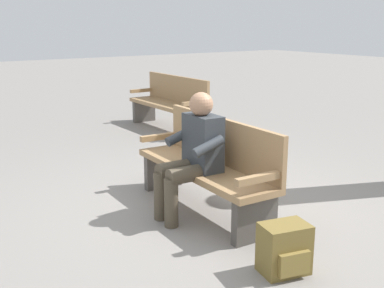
{
  "coord_description": "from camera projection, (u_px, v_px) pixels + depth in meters",
  "views": [
    {
      "loc": [
        -3.6,
        2.58,
        1.8
      ],
      "look_at": [
        -0.04,
        0.15,
        0.7
      ],
      "focal_mm": 45.19,
      "sensor_mm": 36.0,
      "label": 1
    }
  ],
  "objects": [
    {
      "name": "bench_far",
      "position": [
        170.0,
        102.0,
        8.25
      ],
      "size": [
        1.8,
        0.49,
        0.9
      ],
      "rotation": [
        0.0,
        0.0,
        0.01
      ],
      "color": "#9E7A51",
      "rests_on": "ground"
    },
    {
      "name": "ground_plane",
      "position": [
        203.0,
        210.0,
        4.74
      ],
      "size": [
        40.0,
        40.0,
        0.0
      ],
      "primitive_type": "plane",
      "color": "gray"
    },
    {
      "name": "backpack",
      "position": [
        285.0,
        249.0,
        3.52
      ],
      "size": [
        0.34,
        0.39,
        0.38
      ],
      "rotation": [
        0.0,
        0.0,
        1.35
      ],
      "color": "brown",
      "rests_on": "ground"
    },
    {
      "name": "bench_near",
      "position": [
        209.0,
        164.0,
        4.66
      ],
      "size": [
        1.82,
        0.56,
        0.9
      ],
      "rotation": [
        0.0,
        0.0,
        -0.04
      ],
      "color": "#9E7A51",
      "rests_on": "ground"
    },
    {
      "name": "person_seated",
      "position": [
        193.0,
        152.0,
        4.44
      ],
      "size": [
        0.58,
        0.59,
        1.18
      ],
      "rotation": [
        0.0,
        0.0,
        -0.04
      ],
      "color": "#33383D",
      "rests_on": "ground"
    }
  ]
}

